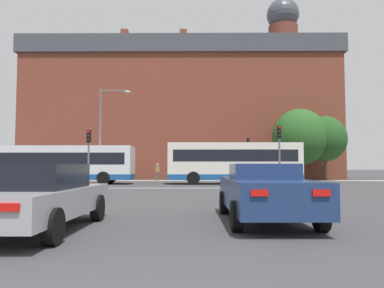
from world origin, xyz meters
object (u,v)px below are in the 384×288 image
object	(u,v)px
traffic_light_far_right	(248,152)
traffic_light_near_left	(89,148)
street_lamp_junction	(105,125)
traffic_light_near_right	(279,146)
pedestrian_walking_east	(188,171)
pedestrian_waiting	(157,171)
car_roadster_right	(264,192)
pedestrian_walking_west	(253,171)
car_saloon_left	(39,196)
bus_crossing_trailing	(66,164)
bus_crossing_lead	(234,162)

from	to	relation	value
traffic_light_far_right	traffic_light_near_left	xyz separation A→B (m)	(-12.13, -12.29, -0.28)
traffic_light_far_right	street_lamp_junction	size ratio (longest dim) A/B	0.55
traffic_light_near_right	traffic_light_far_right	world-z (taller)	traffic_light_far_right
pedestrian_walking_east	pedestrian_waiting	bearing A→B (deg)	59.85
traffic_light_near_right	street_lamp_junction	bearing A→B (deg)	159.40
traffic_light_near_right	pedestrian_walking_east	xyz separation A→B (m)	(-6.31, 12.28, -1.78)
car_roadster_right	pedestrian_waiting	distance (m)	28.58
traffic_light_near_right	pedestrian_walking_west	size ratio (longest dim) A/B	2.57
car_saloon_left	traffic_light_far_right	size ratio (longest dim) A/B	1.14
car_roadster_right	pedestrian_walking_west	size ratio (longest dim) A/B	3.04
car_saloon_left	bus_crossing_trailing	distance (m)	22.93
pedestrian_walking_east	pedestrian_walking_west	world-z (taller)	pedestrian_walking_east
traffic_light_near_left	bus_crossing_lead	bearing A→B (deg)	28.43
bus_crossing_lead	traffic_light_near_right	bearing A→B (deg)	-152.78
car_saloon_left	bus_crossing_trailing	world-z (taller)	bus_crossing_trailing
street_lamp_junction	bus_crossing_trailing	bearing A→B (deg)	177.88
pedestrian_walking_west	car_roadster_right	bearing A→B (deg)	114.53
traffic_light_far_right	pedestrian_walking_west	xyz separation A→B (m)	(0.57, 0.60, -1.90)
pedestrian_walking_east	pedestrian_walking_west	xyz separation A→B (m)	(6.49, 0.07, -0.05)
traffic_light_near_left	street_lamp_junction	size ratio (longest dim) A/B	0.49
car_saloon_left	pedestrian_walking_west	bearing A→B (deg)	72.77
bus_crossing_trailing	pedestrian_walking_east	xyz separation A→B (m)	(9.55, 7.39, -0.64)
pedestrian_waiting	pedestrian_walking_east	xyz separation A→B (m)	(3.03, -0.27, -0.03)
traffic_light_near_right	traffic_light_near_left	distance (m)	12.52
car_roadster_right	traffic_light_near_left	distance (m)	17.37
traffic_light_far_right	pedestrian_walking_east	bearing A→B (deg)	174.93
traffic_light_far_right	street_lamp_junction	xyz separation A→B (m)	(-12.33, -6.98, 1.83)
bus_crossing_lead	traffic_light_near_left	distance (m)	11.40
bus_crossing_lead	pedestrian_waiting	bearing A→B (deg)	41.66
pedestrian_waiting	pedestrian_walking_east	bearing A→B (deg)	135.21
bus_crossing_lead	traffic_light_near_right	xyz separation A→B (m)	(2.51, -4.88, 1.01)
car_saloon_left	bus_crossing_lead	distance (m)	22.74
pedestrian_waiting	pedestrian_walking_east	size ratio (longest dim) A/B	1.03
traffic_light_near_right	pedestrian_waiting	distance (m)	15.75
car_saloon_left	traffic_light_far_right	distance (m)	29.98
bus_crossing_trailing	pedestrian_waiting	size ratio (longest dim) A/B	6.28
traffic_light_near_right	pedestrian_walking_east	bearing A→B (deg)	117.18
car_saloon_left	traffic_light_far_right	bearing A→B (deg)	73.47
car_saloon_left	car_roadster_right	xyz separation A→B (m)	(4.96, 1.42, 0.00)
bus_crossing_trailing	traffic_light_far_right	distance (m)	16.98
bus_crossing_trailing	pedestrian_walking_west	distance (m)	17.71
pedestrian_walking_east	traffic_light_near_left	bearing A→B (deg)	129.19
car_roadster_right	traffic_light_far_right	size ratio (longest dim) A/B	1.15
street_lamp_junction	pedestrian_waiting	world-z (taller)	street_lamp_junction
bus_crossing_trailing	pedestrian_walking_east	distance (m)	12.09
bus_crossing_lead	pedestrian_walking_east	distance (m)	8.35
traffic_light_far_right	traffic_light_near_left	distance (m)	17.27
street_lamp_junction	pedestrian_walking_west	distance (m)	15.41
car_roadster_right	traffic_light_near_right	xyz separation A→B (m)	(3.90, 15.50, 2.02)
pedestrian_walking_west	traffic_light_near_right	bearing A→B (deg)	122.02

